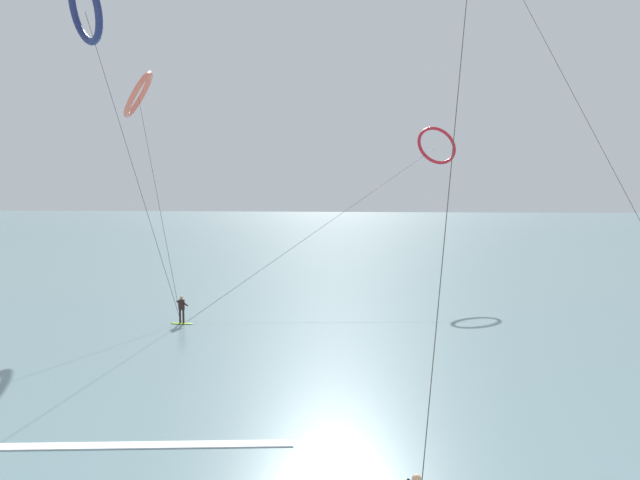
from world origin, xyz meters
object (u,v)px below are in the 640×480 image
kite_crimson (436,146)px  surfer_lime (182,312)px  kite_navy (85,8)px  kite_coral (138,95)px

kite_crimson → surfer_lime: bearing=-157.8°
kite_navy → kite_coral: 14.39m
kite_crimson → kite_coral: kite_coral is taller
kite_coral → kite_crimson: bearing=98.1°
kite_navy → surfer_lime: bearing=-59.9°
kite_navy → kite_crimson: (18.26, 24.30, -4.69)m
kite_navy → kite_coral: size_ratio=1.10×
surfer_lime → kite_crimson: (16.40, 17.27, 10.99)m
surfer_lime → kite_crimson: bearing=73.1°
kite_crimson → kite_coral: 24.19m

